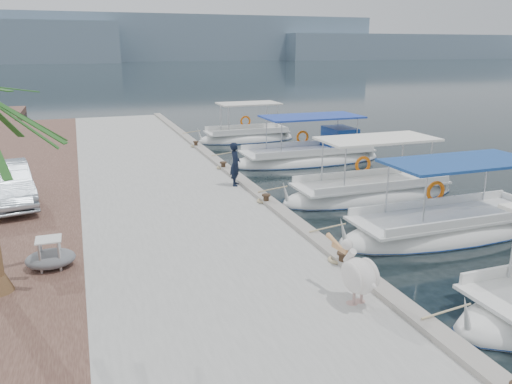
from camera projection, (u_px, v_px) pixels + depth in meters
ground at (295, 233)px, 14.98m from camera, size 400.00×400.00×0.00m
concrete_quay at (166, 191)px, 18.47m from camera, size 6.00×40.00×0.50m
quay_curb at (237, 176)px, 19.28m from camera, size 0.44×40.00×0.12m
cobblestone_strip at (18, 205)px, 16.86m from camera, size 4.00×40.00×0.50m
distant_hills at (162, 42)px, 204.66m from camera, size 330.00×60.00×18.00m
fishing_caique_b at (449, 230)px, 14.87m from camera, size 7.43×2.34×2.83m
fishing_caique_c at (370, 194)px, 18.46m from camera, size 7.04×2.29×2.83m
fishing_caique_d at (309, 158)px, 24.24m from camera, size 7.80×2.60×2.83m
fishing_caique_e at (246, 138)px, 29.78m from camera, size 5.93×2.29×2.83m
mooring_bollards at (266, 198)px, 16.03m from camera, size 0.28×20.28×0.33m
pelican at (358, 274)px, 9.71m from camera, size 0.64×1.56×1.21m
fisherman at (235, 164)px, 18.06m from camera, size 0.56×0.68×1.58m
parked_car at (6, 184)px, 15.85m from camera, size 2.17×4.27×1.34m
tarp_bundle at (51, 259)px, 11.43m from camera, size 1.10×0.90×0.40m
folding_table at (49, 247)px, 11.25m from camera, size 0.55×0.55×0.73m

